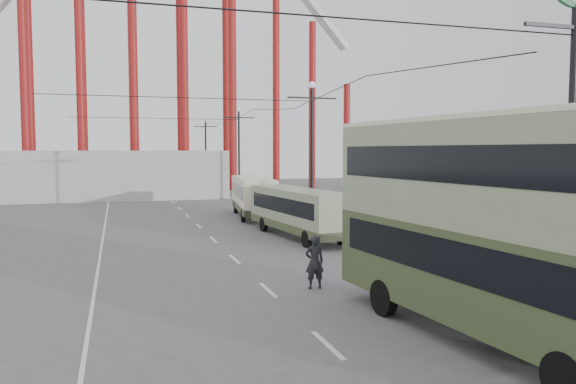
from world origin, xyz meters
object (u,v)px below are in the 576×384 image
object	(u,v)px
lamp_post_near	(575,44)
double_decker_bus	(491,217)
single_decker_green	(298,210)
pedestrian	(315,262)
single_decker_cream	(253,195)

from	to	relation	value
lamp_post_near	double_decker_bus	world-z (taller)	lamp_post_near
lamp_post_near	single_decker_green	world-z (taller)	lamp_post_near
lamp_post_near	pedestrian	size ratio (longest dim) A/B	5.49
lamp_post_near	double_decker_bus	xyz separation A→B (m)	(-2.47, 0.01, -4.54)
double_decker_bus	pedestrian	xyz separation A→B (m)	(-2.45, 6.72, -2.34)
lamp_post_near	double_decker_bus	size ratio (longest dim) A/B	0.96
lamp_post_near	pedestrian	bearing A→B (deg)	126.15
single_decker_green	pedestrian	xyz separation A→B (m)	(-3.18, -11.70, -0.60)
single_decker_cream	single_decker_green	bearing A→B (deg)	-82.71
double_decker_bus	pedestrian	world-z (taller)	double_decker_bus
double_decker_bus	single_decker_green	xyz separation A→B (m)	(0.73, 18.42, -1.75)
single_decker_green	pedestrian	size ratio (longest dim) A/B	5.13
lamp_post_near	single_decker_cream	bearing A→B (deg)	93.76
single_decker_green	pedestrian	world-z (taller)	single_decker_green
single_decker_cream	pedestrian	bearing A→B (deg)	-91.33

